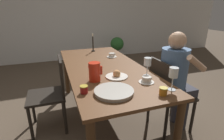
{
  "coord_description": "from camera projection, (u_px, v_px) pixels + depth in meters",
  "views": [
    {
      "loc": [
        -0.58,
        -1.95,
        1.43
      ],
      "look_at": [
        0.0,
        -0.3,
        0.8
      ],
      "focal_mm": 28.0,
      "sensor_mm": 36.0,
      "label": 1
    }
  ],
  "objects": [
    {
      "name": "wine_glass_water",
      "position": [
        148.0,
        63.0,
        1.78
      ],
      "size": [
        0.08,
        0.08,
        0.2
      ],
      "color": "white",
      "rests_on": "dining_table"
    },
    {
      "name": "teacup_near_person",
      "position": [
        147.0,
        80.0,
        1.66
      ],
      "size": [
        0.15,
        0.15,
        0.06
      ],
      "color": "silver",
      "rests_on": "dining_table"
    },
    {
      "name": "bread_plate",
      "position": [
        117.0,
        75.0,
        1.79
      ],
      "size": [
        0.23,
        0.23,
        0.08
      ],
      "color": "silver",
      "rests_on": "dining_table"
    },
    {
      "name": "teacup_across",
      "position": [
        112.0,
        55.0,
        2.53
      ],
      "size": [
        0.15,
        0.15,
        0.06
      ],
      "color": "silver",
      "rests_on": "dining_table"
    },
    {
      "name": "potted_plant",
      "position": [
        117.0,
        47.0,
        4.96
      ],
      "size": [
        0.37,
        0.37,
        0.66
      ],
      "color": "#4C4742",
      "rests_on": "ground_plane"
    },
    {
      "name": "dining_table",
      "position": [
        104.0,
        73.0,
        2.17
      ],
      "size": [
        0.89,
        2.03,
        0.75
      ],
      "color": "brown",
      "rests_on": "ground_plane"
    },
    {
      "name": "jam_jar_red",
      "position": [
        84.0,
        89.0,
        1.45
      ],
      "size": [
        0.07,
        0.07,
        0.07
      ],
      "color": "#A81E1E",
      "rests_on": "dining_table"
    },
    {
      "name": "ground_plane",
      "position": [
        105.0,
        118.0,
        2.4
      ],
      "size": [
        20.0,
        20.0,
        0.0
      ],
      "primitive_type": "plane",
      "color": "brown"
    },
    {
      "name": "wine_glass_juice",
      "position": [
        173.0,
        74.0,
        1.47
      ],
      "size": [
        0.08,
        0.08,
        0.21
      ],
      "color": "white",
      "rests_on": "dining_table"
    },
    {
      "name": "wall_back",
      "position": [
        70.0,
        13.0,
        4.75
      ],
      "size": [
        10.0,
        0.06,
        2.6
      ],
      "color": "white",
      "rests_on": "ground_plane"
    },
    {
      "name": "person_seated",
      "position": [
        176.0,
        75.0,
        1.99
      ],
      "size": [
        0.39,
        0.41,
        1.19
      ],
      "rotation": [
        0.0,
        0.0,
        -1.57
      ],
      "color": "#33333D",
      "rests_on": "ground_plane"
    },
    {
      "name": "chair_opposite",
      "position": [
        52.0,
        92.0,
        2.07
      ],
      "size": [
        0.42,
        0.42,
        0.89
      ],
      "rotation": [
        0.0,
        0.0,
        1.57
      ],
      "color": "black",
      "rests_on": "ground_plane"
    },
    {
      "name": "chair_person_side",
      "position": [
        167.0,
        93.0,
        2.04
      ],
      "size": [
        0.42,
        0.42,
        0.89
      ],
      "rotation": [
        0.0,
        0.0,
        -1.57
      ],
      "color": "black",
      "rests_on": "ground_plane"
    },
    {
      "name": "red_pitcher",
      "position": [
        95.0,
        72.0,
        1.68
      ],
      "size": [
        0.14,
        0.11,
        0.19
      ],
      "color": "red",
      "rests_on": "dining_table"
    },
    {
      "name": "serving_tray",
      "position": [
        114.0,
        91.0,
        1.46
      ],
      "size": [
        0.33,
        0.33,
        0.03
      ],
      "color": "#B7B2A8",
      "rests_on": "dining_table"
    },
    {
      "name": "jam_jar_amber",
      "position": [
        163.0,
        91.0,
        1.42
      ],
      "size": [
        0.07,
        0.07,
        0.07
      ],
      "color": "#C67A1E",
      "rests_on": "dining_table"
    },
    {
      "name": "candlestick_tall",
      "position": [
        93.0,
        45.0,
        2.83
      ],
      "size": [
        0.06,
        0.06,
        0.29
      ],
      "color": "black",
      "rests_on": "dining_table"
    }
  ]
}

